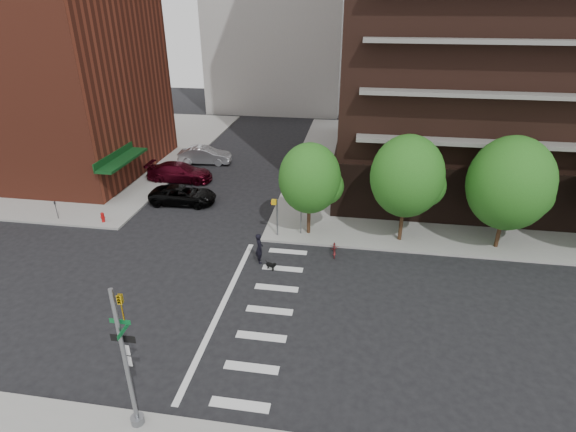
% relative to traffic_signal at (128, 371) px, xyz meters
% --- Properties ---
extents(ground, '(120.00, 120.00, 0.00)m').
position_rel_traffic_signal_xyz_m(ground, '(0.47, 7.49, -2.70)').
color(ground, black).
rests_on(ground, ground).
extents(sidewalk_ne, '(39.00, 33.00, 0.15)m').
position_rel_traffic_signal_xyz_m(sidewalk_ne, '(20.97, 30.99, -2.62)').
color(sidewalk_ne, gray).
rests_on(sidewalk_ne, ground).
extents(sidewalk_nw, '(31.00, 33.00, 0.15)m').
position_rel_traffic_signal_xyz_m(sidewalk_nw, '(-24.03, 30.99, -2.62)').
color(sidewalk_nw, gray).
rests_on(sidewalk_nw, ground).
extents(crosswalk, '(3.85, 13.00, 0.01)m').
position_rel_traffic_signal_xyz_m(crosswalk, '(2.68, 7.49, -2.69)').
color(crosswalk, silver).
rests_on(crosswalk, ground).
extents(midrise_nw, '(21.40, 15.50, 20.00)m').
position_rel_traffic_signal_xyz_m(midrise_nw, '(-21.53, 25.49, 7.45)').
color(midrise_nw, maroon).
rests_on(midrise_nw, sidewalk_nw).
extents(tree_a, '(4.00, 4.00, 5.90)m').
position_rel_traffic_signal_xyz_m(tree_a, '(4.47, 15.99, 1.35)').
color(tree_a, '#301E11').
rests_on(tree_a, sidewalk_ne).
extents(tree_b, '(4.50, 4.50, 6.65)m').
position_rel_traffic_signal_xyz_m(tree_b, '(10.47, 15.99, 1.85)').
color(tree_b, '#301E11').
rests_on(tree_b, sidewalk_ne).
extents(tree_c, '(5.00, 5.00, 6.80)m').
position_rel_traffic_signal_xyz_m(tree_c, '(16.47, 15.99, 1.75)').
color(tree_c, '#301E11').
rests_on(tree_c, sidewalk_ne).
extents(traffic_signal, '(0.90, 0.75, 6.00)m').
position_rel_traffic_signal_xyz_m(traffic_signal, '(0.00, 0.00, 0.00)').
color(traffic_signal, slate).
rests_on(traffic_signal, sidewalk_s).
extents(pedestrian_signal, '(2.18, 0.67, 2.60)m').
position_rel_traffic_signal_xyz_m(pedestrian_signal, '(2.79, 15.42, -0.84)').
color(pedestrian_signal, slate).
rests_on(pedestrian_signal, sidewalk_ne).
extents(fire_hydrant, '(0.24, 0.24, 0.73)m').
position_rel_traffic_signal_xyz_m(fire_hydrant, '(-10.03, 15.29, -2.15)').
color(fire_hydrant, '#A50C0C').
rests_on(fire_hydrant, sidewalk_nw).
extents(parking_meter, '(0.10, 0.08, 1.32)m').
position_rel_traffic_signal_xyz_m(parking_meter, '(-13.53, 15.29, -1.74)').
color(parking_meter, black).
rests_on(parking_meter, sidewalk_nw).
extents(parked_car_black, '(2.52, 5.14, 1.41)m').
position_rel_traffic_signal_xyz_m(parked_car_black, '(-5.71, 19.55, -2.00)').
color(parked_car_black, black).
rests_on(parked_car_black, ground).
extents(parked_car_maroon, '(2.53, 5.70, 1.63)m').
position_rel_traffic_signal_xyz_m(parked_car_maroon, '(-7.73, 24.06, -1.89)').
color(parked_car_maroon, '#410613').
rests_on(parked_car_maroon, ground).
extents(parked_car_silver, '(2.20, 5.11, 1.64)m').
position_rel_traffic_signal_xyz_m(parked_car_silver, '(-7.07, 28.86, -1.88)').
color(parked_car_silver, '#AEB0B6').
rests_on(parked_car_silver, ground).
extents(scooter, '(0.65, 1.58, 0.81)m').
position_rel_traffic_signal_xyz_m(scooter, '(6.37, 13.66, -2.29)').
color(scooter, maroon).
rests_on(scooter, ground).
extents(dog_walker, '(0.82, 0.71, 1.91)m').
position_rel_traffic_signal_xyz_m(dog_walker, '(1.97, 12.03, -1.74)').
color(dog_walker, black).
rests_on(dog_walker, ground).
extents(dog, '(0.61, 0.36, 0.52)m').
position_rel_traffic_signal_xyz_m(dog, '(2.82, 11.26, -2.37)').
color(dog, black).
rests_on(dog, ground).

